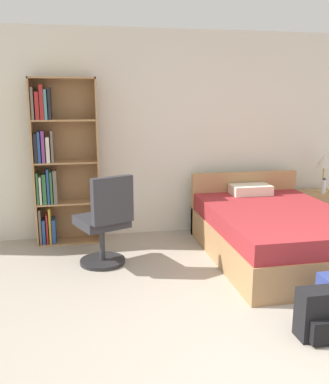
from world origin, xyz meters
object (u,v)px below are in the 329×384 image
object	(u,v)px
bookshelf	(57,164)
bed	(274,232)
backpack_black	(320,315)
table_lamp	(324,162)
office_chair	(105,223)
water_bottle	(324,186)
nightstand	(317,210)

from	to	relation	value
bookshelf	bed	world-z (taller)	bookshelf
backpack_black	table_lamp	bearing A→B (deg)	59.27
office_chair	bed	bearing A→B (deg)	-2.82
bed	table_lamp	xyz separation A→B (m)	(1.09, 0.86, 0.64)
bed	office_chair	size ratio (longest dim) A/B	2.07
office_chair	table_lamp	size ratio (longest dim) A/B	1.88
bookshelf	table_lamp	xyz separation A→B (m)	(3.47, -0.10, -0.07)
bed	table_lamp	world-z (taller)	table_lamp
water_bottle	backpack_black	world-z (taller)	water_bottle
bed	nightstand	world-z (taller)	bed
bookshelf	bed	size ratio (longest dim) A/B	0.96
water_bottle	backpack_black	xyz separation A→B (m)	(-1.46, -2.43, -0.43)
water_bottle	bed	bearing A→B (deg)	-143.24
bed	backpack_black	distance (m)	1.68
nightstand	backpack_black	size ratio (longest dim) A/B	1.34
bookshelf	water_bottle	bearing A→B (deg)	-2.83
table_lamp	backpack_black	xyz separation A→B (m)	(-1.48, -2.50, -0.74)
office_chair	bookshelf	bearing A→B (deg)	119.92
table_lamp	bed	bearing A→B (deg)	-141.57
bed	water_bottle	world-z (taller)	bed
table_lamp	nightstand	bearing A→B (deg)	142.91
bookshelf	table_lamp	bearing A→B (deg)	-1.66
nightstand	water_bottle	xyz separation A→B (m)	(0.01, -0.10, 0.35)
office_chair	nightstand	xyz separation A→B (m)	(2.93, 0.80, -0.22)
water_bottle	table_lamp	bearing A→B (deg)	69.93
bookshelf	nightstand	bearing A→B (deg)	-1.17
office_chair	table_lamp	distance (m)	3.10
nightstand	table_lamp	xyz separation A→B (m)	(0.04, -0.03, 0.67)
bookshelf	water_bottle	xyz separation A→B (m)	(3.45, -0.17, -0.38)
table_lamp	backpack_black	world-z (taller)	table_lamp
bed	backpack_black	world-z (taller)	bed
office_chair	water_bottle	world-z (taller)	office_chair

